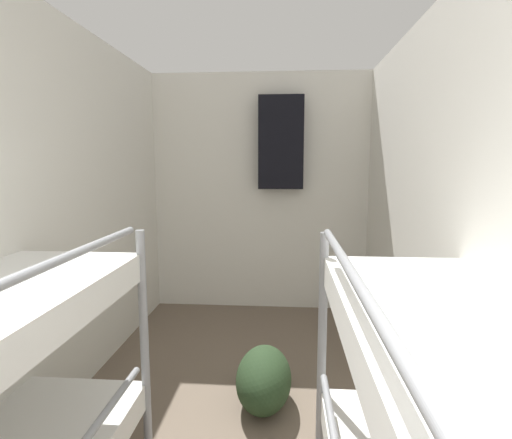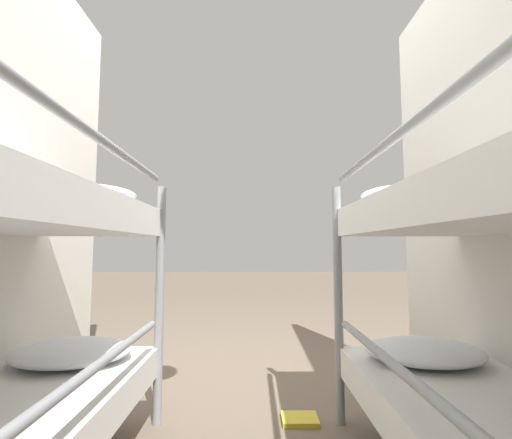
{
  "view_description": "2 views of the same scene",
  "coord_description": "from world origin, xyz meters",
  "views": [
    {
      "loc": [
        0.27,
        0.49,
        1.51
      ],
      "look_at": [
        0.02,
        3.79,
        1.05
      ],
      "focal_mm": 28.0,
      "sensor_mm": 36.0,
      "label": 1
    },
    {
      "loc": [
        -0.02,
        2.34,
        0.87
      ],
      "look_at": [
        -0.04,
        0.54,
        1.01
      ],
      "focal_mm": 24.0,
      "sensor_mm": 36.0,
      "label": 2
    }
  ],
  "objects": [
    {
      "name": "ground_plane",
      "position": [
        0.0,
        0.0,
        0.0
      ],
      "size": [
        20.0,
        20.0,
        0.0
      ],
      "primitive_type": "plane",
      "color": "#6B5B4C"
    },
    {
      "name": "floor_book",
      "position": [
        -0.25,
        0.56,
        0.01
      ],
      "size": [
        0.18,
        0.13,
        0.02
      ],
      "color": "gold",
      "rests_on": "ground_plane"
    }
  ]
}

